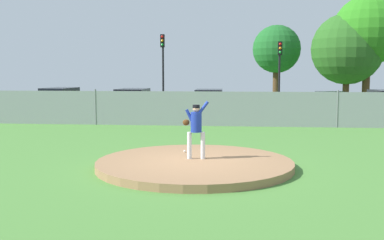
{
  "coord_description": "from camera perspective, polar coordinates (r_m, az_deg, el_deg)",
  "views": [
    {
      "loc": [
        1.2,
        -12.71,
        2.76
      ],
      "look_at": [
        -0.39,
        3.17,
        1.04
      ],
      "focal_mm": 42.28,
      "sensor_mm": 36.0,
      "label": 1
    }
  ],
  "objects": [
    {
      "name": "ground_plane",
      "position": [
        18.95,
        2.05,
        -2.21
      ],
      "size": [
        80.0,
        80.0,
        0.0
      ],
      "primitive_type": "plane",
      "color": "#4C8438"
    },
    {
      "name": "asphalt_strip",
      "position": [
        27.38,
        3.2,
        0.37
      ],
      "size": [
        44.0,
        7.0,
        0.01
      ],
      "primitive_type": "cube",
      "color": "#2B2B2D",
      "rests_on": "ground_plane"
    },
    {
      "name": "pitchers_mound",
      "position": [
        13.04,
        0.34,
        -5.57
      ],
      "size": [
        5.65,
        5.65,
        0.21
      ],
      "primitive_type": "cylinder",
      "color": "#99704C",
      "rests_on": "ground_plane"
    },
    {
      "name": "pitcher_youth",
      "position": [
        13.09,
        0.48,
        -0.71
      ],
      "size": [
        0.77,
        0.32,
        1.7
      ],
      "color": "silver",
      "rests_on": "pitchers_mound"
    },
    {
      "name": "baseball",
      "position": [
        14.29,
        -0.94,
        -3.95
      ],
      "size": [
        0.07,
        0.07,
        0.07
      ],
      "primitive_type": "sphere",
      "color": "white",
      "rests_on": "pitchers_mound"
    },
    {
      "name": "chainlink_fence",
      "position": [
        22.82,
        2.7,
        1.42
      ],
      "size": [
        30.6,
        0.07,
        1.85
      ],
      "color": "gray",
      "rests_on": "ground_plane"
    },
    {
      "name": "parked_car_teal",
      "position": [
        29.37,
        -16.31,
        2.14
      ],
      "size": [
        2.05,
        4.55,
        1.74
      ],
      "color": "#146066",
      "rests_on": "ground_plane"
    },
    {
      "name": "parked_car_charcoal",
      "position": [
        27.95,
        -7.48,
        2.13
      ],
      "size": [
        1.97,
        4.47,
        1.7
      ],
      "color": "#232328",
      "rests_on": "ground_plane"
    },
    {
      "name": "parked_car_red",
      "position": [
        27.6,
        17.14,
        1.72
      ],
      "size": [
        2.07,
        4.2,
        1.57
      ],
      "color": "#A81919",
      "rests_on": "ground_plane"
    },
    {
      "name": "parked_car_navy",
      "position": [
        27.61,
        2.15,
        2.08
      ],
      "size": [
        1.88,
        4.08,
        1.66
      ],
      "color": "#161E4C",
      "rests_on": "ground_plane"
    },
    {
      "name": "traffic_cone_orange",
      "position": [
        28.13,
        5.95,
        1.03
      ],
      "size": [
        0.4,
        0.4,
        0.55
      ],
      "color": "orange",
      "rests_on": "asphalt_strip"
    },
    {
      "name": "traffic_light_near",
      "position": [
        32.23,
        -3.7,
        7.67
      ],
      "size": [
        0.28,
        0.46,
        5.34
      ],
      "color": "black",
      "rests_on": "ground_plane"
    },
    {
      "name": "traffic_light_far",
      "position": [
        31.22,
        10.99,
        6.95
      ],
      "size": [
        0.28,
        0.46,
        4.74
      ],
      "color": "black",
      "rests_on": "ground_plane"
    },
    {
      "name": "tree_slender_far",
      "position": [
        37.22,
        10.63,
        8.72
      ],
      "size": [
        3.83,
        3.83,
        6.45
      ],
      "color": "#4C331E",
      "rests_on": "ground_plane"
    },
    {
      "name": "tree_broad_right",
      "position": [
        35.25,
        18.99,
        8.47
      ],
      "size": [
        5.2,
        5.2,
        7.0
      ],
      "color": "#4C331E",
      "rests_on": "ground_plane"
    },
    {
      "name": "tree_broad_left",
      "position": [
        35.39,
        21.33,
        10.43
      ],
      "size": [
        5.02,
        5.02,
        8.19
      ],
      "color": "#4C331E",
      "rests_on": "ground_plane"
    }
  ]
}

